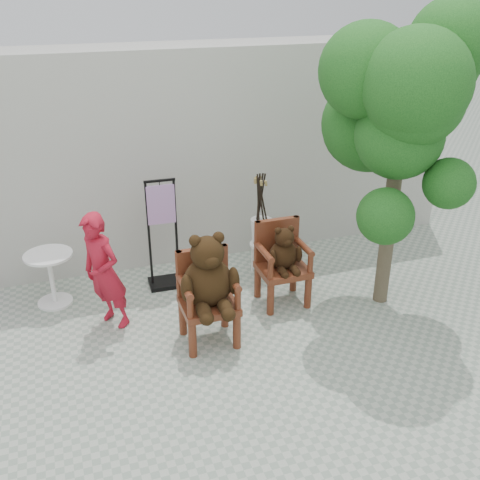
{
  "coord_description": "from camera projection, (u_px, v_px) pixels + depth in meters",
  "views": [
    {
      "loc": [
        -1.38,
        -4.68,
        3.83
      ],
      "look_at": [
        0.58,
        1.1,
        0.95
      ],
      "focal_mm": 42.0,
      "sensor_mm": 36.0,
      "label": 1
    }
  ],
  "objects": [
    {
      "name": "stool_bucket",
      "position": [
        261.0,
        231.0,
        7.74
      ],
      "size": [
        0.32,
        0.32,
        1.45
      ],
      "rotation": [
        0.0,
        0.0,
        0.25
      ],
      "color": "white",
      "rests_on": "ground"
    },
    {
      "name": "display_stand",
      "position": [
        164.0,
        246.0,
        7.43
      ],
      "size": [
        0.46,
        0.36,
        1.51
      ],
      "rotation": [
        0.0,
        0.0,
        -0.03
      ],
      "color": "black",
      "rests_on": "ground"
    },
    {
      "name": "ground_plane",
      "position": [
        222.0,
        368.0,
        6.04
      ],
      "size": [
        60.0,
        60.0,
        0.0
      ],
      "primitive_type": "plane",
      "color": "#99A090",
      "rests_on": "ground"
    },
    {
      "name": "cafe_table",
      "position": [
        51.0,
        273.0,
        7.07
      ],
      "size": [
        0.6,
        0.6,
        0.7
      ],
      "rotation": [
        0.0,
        0.0,
        0.05
      ],
      "color": "white",
      "rests_on": "ground"
    },
    {
      "name": "person",
      "position": [
        104.0,
        272.0,
        6.45
      ],
      "size": [
        0.61,
        0.65,
        1.49
      ],
      "primitive_type": "imported",
      "rotation": [
        0.0,
        0.0,
        -0.92
      ],
      "color": "#A81427",
      "rests_on": "ground"
    },
    {
      "name": "back_wall",
      "position": [
        158.0,
        155.0,
        8.06
      ],
      "size": [
        9.0,
        1.0,
        3.0
      ],
      "primitive_type": "cube",
      "color": "#B1B0A6",
      "rests_on": "ground"
    },
    {
      "name": "tree",
      "position": [
        403.0,
        99.0,
        6.06
      ],
      "size": [
        1.98,
        2.08,
        3.67
      ],
      "rotation": [
        0.0,
        0.0,
        -0.15
      ],
      "color": "#413727",
      "rests_on": "ground"
    },
    {
      "name": "chair_big",
      "position": [
        208.0,
        282.0,
        6.19
      ],
      "size": [
        0.66,
        0.72,
        1.36
      ],
      "color": "#4E2010",
      "rests_on": "ground"
    },
    {
      "name": "chair_small",
      "position": [
        282.0,
        256.0,
        7.05
      ],
      "size": [
        0.61,
        0.57,
        1.07
      ],
      "color": "#4E2010",
      "rests_on": "ground"
    }
  ]
}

